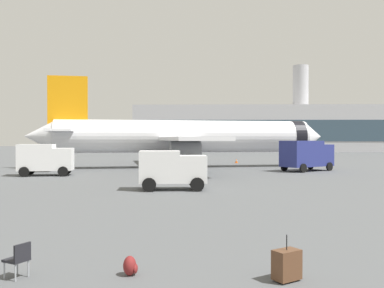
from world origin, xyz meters
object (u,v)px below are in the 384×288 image
object	(u,v)px
airplane_at_gate	(183,137)
fuel_truck	(307,154)
rolling_suitcase	(287,265)
service_truck	(45,158)
gate_chair	(19,258)
safety_cone_mid	(236,161)
cargo_van	(172,168)
traveller_backpack	(130,266)
safety_cone_near	(146,164)

from	to	relation	value
airplane_at_gate	fuel_truck	xyz separation A→B (m)	(13.24, -5.43, -1.88)
airplane_at_gate	rolling_suitcase	xyz separation A→B (m)	(4.29, -40.96, -3.27)
service_truck	fuel_truck	bearing A→B (deg)	14.13
rolling_suitcase	gate_chair	distance (m)	6.44
safety_cone_mid	gate_chair	bearing A→B (deg)	-100.29
airplane_at_gate	fuel_truck	world-z (taller)	airplane_at_gate
gate_chair	cargo_van	bearing A→B (deg)	82.52
traveller_backpack	service_truck	bearing A→B (deg)	113.85
safety_cone_near	safety_cone_mid	xyz separation A→B (m)	(11.68, 8.23, -0.04)
rolling_suitcase	gate_chair	world-z (taller)	rolling_suitcase
service_truck	cargo_van	distance (m)	16.51
cargo_van	safety_cone_near	xyz separation A→B (m)	(-4.89, 24.08, -1.11)
rolling_suitcase	safety_cone_near	bearing A→B (deg)	101.90
safety_cone_near	safety_cone_mid	size ratio (longest dim) A/B	1.14
airplane_at_gate	rolling_suitcase	size ratio (longest dim) A/B	32.30
cargo_van	rolling_suitcase	distance (m)	18.77
service_truck	safety_cone_mid	world-z (taller)	service_truck
safety_cone_near	rolling_suitcase	distance (m)	43.32
traveller_backpack	gate_chair	size ratio (longest dim) A/B	0.56
airplane_at_gate	safety_cone_mid	xyz separation A→B (m)	(7.03, 9.66, -3.36)
safety_cone_mid	cargo_van	bearing A→B (deg)	-101.85
service_truck	safety_cone_mid	distance (m)	28.89
airplane_at_gate	fuel_truck	size ratio (longest dim) A/B	5.70
airplane_at_gate	traveller_backpack	world-z (taller)	airplane_at_gate
service_truck	cargo_van	bearing A→B (deg)	-40.93
safety_cone_near	gate_chair	bearing A→B (deg)	-86.63
traveller_backpack	cargo_van	bearing A→B (deg)	90.83
airplane_at_gate	safety_cone_mid	world-z (taller)	airplane_at_gate
fuel_truck	cargo_van	xyz separation A→B (m)	(-13.00, -17.23, -0.32)
fuel_truck	safety_cone_mid	xyz separation A→B (m)	(-6.22, 15.09, -1.48)
cargo_van	safety_cone_mid	bearing A→B (deg)	78.15
rolling_suitcase	airplane_at_gate	bearing A→B (deg)	95.97
cargo_van	gate_chair	xyz separation A→B (m)	(-2.40, -18.28, -0.95)
airplane_at_gate	gate_chair	xyz separation A→B (m)	(-2.16, -40.93, -3.16)
airplane_at_gate	safety_cone_near	distance (m)	5.89
traveller_backpack	safety_cone_near	bearing A→B (deg)	96.98
cargo_van	rolling_suitcase	xyz separation A→B (m)	(4.04, -18.30, -1.06)
service_truck	traveller_backpack	distance (m)	31.51
airplane_at_gate	safety_cone_near	xyz separation A→B (m)	(-4.65, 1.43, -3.32)
cargo_van	safety_cone_near	size ratio (longest dim) A/B	6.67
rolling_suitcase	traveller_backpack	bearing A→B (deg)	175.09
service_truck	gate_chair	xyz separation A→B (m)	(10.07, -29.09, -1.11)
gate_chair	safety_cone_near	bearing A→B (deg)	93.37
fuel_truck	gate_chair	distance (m)	38.72
fuel_truck	traveller_backpack	world-z (taller)	fuel_truck
airplane_at_gate	gate_chair	bearing A→B (deg)	-93.01
service_truck	safety_cone_near	xyz separation A→B (m)	(7.58, 13.27, -1.27)
fuel_truck	gate_chair	size ratio (longest dim) A/B	7.25
fuel_truck	traveller_backpack	xyz separation A→B (m)	(-12.74, -35.21, -1.54)
airplane_at_gate	rolling_suitcase	bearing A→B (deg)	-84.03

